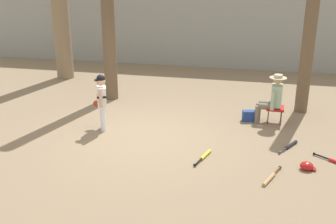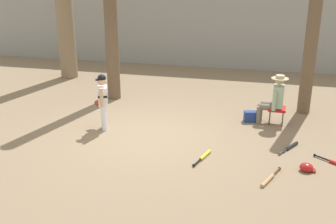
{
  "view_description": "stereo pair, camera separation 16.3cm",
  "coord_description": "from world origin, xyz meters",
  "px_view_note": "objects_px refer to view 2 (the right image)",
  "views": [
    {
      "loc": [
        2.28,
        -7.91,
        3.55
      ],
      "look_at": [
        0.57,
        -0.33,
        0.75
      ],
      "focal_mm": 43.1,
      "sensor_mm": 36.0,
      "label": 1
    },
    {
      "loc": [
        2.43,
        -7.87,
        3.55
      ],
      "look_at": [
        0.57,
        -0.33,
        0.75
      ],
      "focal_mm": 43.1,
      "sensor_mm": 36.0,
      "label": 2
    }
  ],
  "objects_px": {
    "tree_near_player": "(110,5)",
    "bat_black_composite": "(291,147)",
    "folding_stool": "(277,109)",
    "seated_spectator": "(274,98)",
    "tree_far_left": "(64,6)",
    "bat_wood_tan": "(269,179)",
    "bat_yellow_trainer": "(204,156)",
    "young_ballplayer": "(102,98)",
    "batting_helmet_red": "(307,167)",
    "handbag_beside_stool": "(251,116)",
    "tree_behind_spectator": "(311,42)"
  },
  "relations": [
    {
      "from": "tree_near_player",
      "to": "bat_black_composite",
      "type": "bearing_deg",
      "value": -26.09
    },
    {
      "from": "folding_stool",
      "to": "seated_spectator",
      "type": "relative_size",
      "value": 0.35
    },
    {
      "from": "folding_stool",
      "to": "tree_far_left",
      "type": "bearing_deg",
      "value": 157.49
    },
    {
      "from": "bat_wood_tan",
      "to": "bat_yellow_trainer",
      "type": "distance_m",
      "value": 1.4
    },
    {
      "from": "tree_near_player",
      "to": "bat_yellow_trainer",
      "type": "distance_m",
      "value": 5.16
    },
    {
      "from": "young_ballplayer",
      "to": "batting_helmet_red",
      "type": "xyz_separation_m",
      "value": [
        4.42,
        -1.05,
        -0.67
      ]
    },
    {
      "from": "tree_far_left",
      "to": "bat_yellow_trainer",
      "type": "xyz_separation_m",
      "value": [
        5.45,
        -5.07,
        -2.32
      ]
    },
    {
      "from": "young_ballplayer",
      "to": "seated_spectator",
      "type": "distance_m",
      "value": 4.0
    },
    {
      "from": "bat_wood_tan",
      "to": "bat_yellow_trainer",
      "type": "relative_size",
      "value": 1.04
    },
    {
      "from": "tree_far_left",
      "to": "batting_helmet_red",
      "type": "bearing_deg",
      "value": -35.01
    },
    {
      "from": "handbag_beside_stool",
      "to": "bat_wood_tan",
      "type": "xyz_separation_m",
      "value": [
        0.46,
        -2.87,
        -0.1
      ]
    },
    {
      "from": "seated_spectator",
      "to": "batting_helmet_red",
      "type": "bearing_deg",
      "value": -74.81
    },
    {
      "from": "tree_behind_spectator",
      "to": "young_ballplayer",
      "type": "bearing_deg",
      "value": -153.37
    },
    {
      "from": "tree_behind_spectator",
      "to": "seated_spectator",
      "type": "xyz_separation_m",
      "value": [
        -0.79,
        -1.01,
        -1.18
      ]
    },
    {
      "from": "handbag_beside_stool",
      "to": "bat_wood_tan",
      "type": "height_order",
      "value": "handbag_beside_stool"
    },
    {
      "from": "folding_stool",
      "to": "seated_spectator",
      "type": "distance_m",
      "value": 0.29
    },
    {
      "from": "handbag_beside_stool",
      "to": "seated_spectator",
      "type": "bearing_deg",
      "value": 0.11
    },
    {
      "from": "folding_stool",
      "to": "seated_spectator",
      "type": "bearing_deg",
      "value": 177.58
    },
    {
      "from": "tree_far_left",
      "to": "seated_spectator",
      "type": "bearing_deg",
      "value": -22.78
    },
    {
      "from": "tree_behind_spectator",
      "to": "bat_black_composite",
      "type": "height_order",
      "value": "tree_behind_spectator"
    },
    {
      "from": "tree_near_player",
      "to": "handbag_beside_stool",
      "type": "relative_size",
      "value": 17.26
    },
    {
      "from": "handbag_beside_stool",
      "to": "tree_far_left",
      "type": "bearing_deg",
      "value": 155.62
    },
    {
      "from": "young_ballplayer",
      "to": "folding_stool",
      "type": "height_order",
      "value": "young_ballplayer"
    },
    {
      "from": "seated_spectator",
      "to": "bat_yellow_trainer",
      "type": "relative_size",
      "value": 1.63
    },
    {
      "from": "bat_wood_tan",
      "to": "handbag_beside_stool",
      "type": "bearing_deg",
      "value": 99.11
    },
    {
      "from": "tree_far_left",
      "to": "bat_yellow_trainer",
      "type": "relative_size",
      "value": 7.55
    },
    {
      "from": "tree_far_left",
      "to": "bat_wood_tan",
      "type": "relative_size",
      "value": 7.27
    },
    {
      "from": "tree_behind_spectator",
      "to": "seated_spectator",
      "type": "bearing_deg",
      "value": -127.93
    },
    {
      "from": "tree_near_player",
      "to": "tree_behind_spectator",
      "type": "height_order",
      "value": "tree_near_player"
    },
    {
      "from": "batting_helmet_red",
      "to": "tree_behind_spectator",
      "type": "bearing_deg",
      "value": 87.35
    },
    {
      "from": "folding_stool",
      "to": "bat_wood_tan",
      "type": "distance_m",
      "value": 2.89
    },
    {
      "from": "handbag_beside_stool",
      "to": "folding_stool",
      "type": "bearing_deg",
      "value": -0.31
    },
    {
      "from": "folding_stool",
      "to": "bat_wood_tan",
      "type": "relative_size",
      "value": 0.54
    },
    {
      "from": "young_ballplayer",
      "to": "seated_spectator",
      "type": "relative_size",
      "value": 1.09
    },
    {
      "from": "folding_stool",
      "to": "bat_black_composite",
      "type": "distance_m",
      "value": 1.43
    },
    {
      "from": "seated_spectator",
      "to": "bat_black_composite",
      "type": "bearing_deg",
      "value": -74.09
    },
    {
      "from": "tree_behind_spectator",
      "to": "seated_spectator",
      "type": "distance_m",
      "value": 1.74
    },
    {
      "from": "tree_behind_spectator",
      "to": "folding_stool",
      "type": "height_order",
      "value": "tree_behind_spectator"
    },
    {
      "from": "bat_black_composite",
      "to": "batting_helmet_red",
      "type": "height_order",
      "value": "batting_helmet_red"
    },
    {
      "from": "bat_black_composite",
      "to": "handbag_beside_stool",
      "type": "bearing_deg",
      "value": 122.81
    },
    {
      "from": "folding_stool",
      "to": "batting_helmet_red",
      "type": "bearing_deg",
      "value": -77.07
    },
    {
      "from": "tree_near_player",
      "to": "handbag_beside_stool",
      "type": "height_order",
      "value": "tree_near_player"
    },
    {
      "from": "tree_behind_spectator",
      "to": "tree_far_left",
      "type": "bearing_deg",
      "value": 166.42
    },
    {
      "from": "tree_near_player",
      "to": "young_ballplayer",
      "type": "height_order",
      "value": "tree_near_player"
    },
    {
      "from": "young_ballplayer",
      "to": "tree_near_player",
      "type": "bearing_deg",
      "value": 105.13
    },
    {
      "from": "batting_helmet_red",
      "to": "tree_near_player",
      "type": "bearing_deg",
      "value": 146.65
    },
    {
      "from": "tree_behind_spectator",
      "to": "batting_helmet_red",
      "type": "xyz_separation_m",
      "value": [
        -0.16,
        -3.35,
        -1.75
      ]
    },
    {
      "from": "tree_behind_spectator",
      "to": "tree_far_left",
      "type": "xyz_separation_m",
      "value": [
        -7.53,
        1.82,
        0.54
      ]
    },
    {
      "from": "bat_black_composite",
      "to": "tree_behind_spectator",
      "type": "bearing_deg",
      "value": 80.48
    },
    {
      "from": "tree_near_player",
      "to": "bat_black_composite",
      "type": "height_order",
      "value": "tree_near_player"
    }
  ]
}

